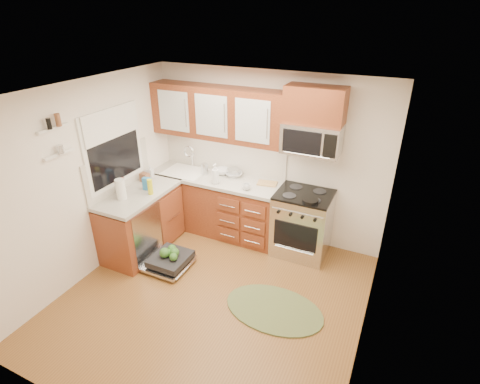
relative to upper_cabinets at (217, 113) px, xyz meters
The scene contains 38 objects.
floor 2.55m from the upper_cabinets, 65.28° to the right, with size 3.50×3.50×0.00m, color brown.
ceiling 1.84m from the upper_cabinets, 65.28° to the right, with size 3.50×3.50×0.00m, color white.
wall_back 0.97m from the upper_cabinets, 13.57° to the left, with size 3.50×0.04×2.50m, color silver.
wall_front 3.46m from the upper_cabinets, 77.70° to the right, with size 3.50×0.04×2.50m, color silver.
wall_left 1.98m from the upper_cabinets, 123.06° to the right, with size 0.04×3.50×2.50m, color silver.
wall_right 3.00m from the upper_cabinets, 32.47° to the right, with size 0.04×3.50×2.50m, color silver.
base_cabinet_back 1.46m from the upper_cabinets, 90.00° to the right, with size 2.05×0.60×0.85m, color #5A2014.
base_cabinet_left 1.93m from the upper_cabinets, 124.62° to the right, with size 0.60×1.25×0.85m, color #5A2014.
countertop_back 0.98m from the upper_cabinets, 90.00° to the right, with size 2.07×0.64×0.05m, color #A8A49A.
countertop_left 1.60m from the upper_cabinets, 124.25° to the right, with size 0.64×1.27×0.05m, color #A8A49A.
backsplash_back 0.68m from the upper_cabinets, 90.00° to the left, with size 2.05×0.02×0.57m, color beige.
backsplash_left 1.60m from the upper_cabinets, 133.89° to the right, with size 0.02×1.25×0.57m, color beige.
upper_cabinets is the anchor object (origin of this frame).
cabinet_over_mw 1.43m from the upper_cabinets, ahead, with size 0.76×0.35×0.47m, color #5A2014.
range 1.99m from the upper_cabinets, ahead, with size 0.76×0.64×0.95m, color silver, non-canonical shape.
microwave 1.42m from the upper_cabinets, ahead, with size 0.76×0.38×0.40m, color silver, non-canonical shape.
sink 1.21m from the upper_cabinets, 163.55° to the right, with size 0.62×0.50×0.26m, color white, non-canonical shape.
dishwasher 2.19m from the upper_cabinets, 96.04° to the right, with size 0.70×0.60×0.20m, color silver, non-canonical shape.
window 1.51m from the upper_cabinets, 133.21° to the right, with size 0.03×1.05×1.05m, color white, non-canonical shape.
window_blind 1.46m from the upper_cabinets, 132.50° to the right, with size 0.02×0.96×0.40m, color white.
shelf_upper 2.17m from the upper_cabinets, 117.33° to the right, with size 0.04×0.40×0.03m, color white.
shelf_lower 2.17m from the upper_cabinets, 117.33° to the right, with size 0.04×0.40×0.03m, color white.
rug 2.78m from the upper_cabinets, 44.02° to the right, with size 1.19×0.78×0.02m, color #546439, non-canonical shape.
skillet 1.82m from the upper_cabinets, 12.72° to the right, with size 0.22×0.22×0.04m, color black.
stock_pot 0.92m from the upper_cabinets, ahead, with size 0.20×0.20×0.12m, color silver.
cutting_board 1.24m from the upper_cabinets, ahead, with size 0.28×0.18×0.02m, color tan.
canister 0.89m from the upper_cabinets, 152.34° to the right, with size 0.11×0.11×0.17m, color silver.
paper_towel_roll 1.71m from the upper_cabinets, 121.51° to the right, with size 0.13×0.13×0.28m, color white.
mustard_bottle 1.41m from the upper_cabinets, 117.52° to the right, with size 0.07×0.07×0.22m, color gold.
red_bottle 1.67m from the upper_cabinets, 128.49° to the right, with size 0.06×0.06×0.22m, color #A7220D.
wooden_box 1.42m from the upper_cabinets, 140.26° to the right, with size 0.13×0.09×0.13m, color brown.
blue_carton 1.42m from the upper_cabinets, 125.69° to the right, with size 0.11×0.07×0.18m, color #2775B6.
bowl_a 0.95m from the upper_cabinets, ahead, with size 0.25×0.25×0.06m, color #999999.
bowl_b 0.91m from the upper_cabinets, 32.11° to the left, with size 0.24×0.24×0.08m, color #999999.
cup 1.14m from the upper_cabinets, 27.96° to the right, with size 0.11×0.11×0.09m, color #999999.
soap_bottle_a 0.87m from the upper_cabinets, 70.12° to the right, with size 0.12×0.12×0.30m, color #999999.
soap_bottle_b 1.35m from the upper_cabinets, 149.60° to the right, with size 0.08×0.08×0.18m, color #999999.
soap_bottle_c 1.71m from the upper_cabinets, 127.60° to the right, with size 0.12×0.12×0.15m, color #999999.
Camera 1 is at (1.82, -3.07, 3.25)m, focal length 28.00 mm.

